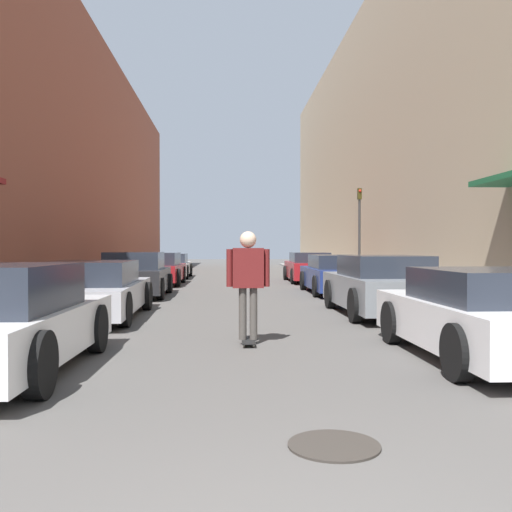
{
  "coord_description": "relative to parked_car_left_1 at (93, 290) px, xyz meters",
  "views": [
    {
      "loc": [
        -0.34,
        -1.95,
        1.5
      ],
      "look_at": [
        0.38,
        12.03,
        1.28
      ],
      "focal_mm": 40.0,
      "sensor_mm": 36.0,
      "label": 1
    }
  ],
  "objects": [
    {
      "name": "parked_car_left_1",
      "position": [
        0.0,
        0.0,
        0.0
      ],
      "size": [
        2.04,
        4.84,
        1.21
      ],
      "color": "#B7B7BC",
      "rests_on": "ground"
    },
    {
      "name": "ground",
      "position": [
        3.17,
        8.34,
        -0.59
      ],
      "size": [
        102.08,
        102.08,
        0.0
      ],
      "primitive_type": "plane",
      "color": "#4C4947"
    },
    {
      "name": "parked_car_right_1",
      "position": [
        6.25,
        0.28,
        0.05
      ],
      "size": [
        1.95,
        4.4,
        1.32
      ],
      "color": "gray",
      "rests_on": "ground"
    },
    {
      "name": "parked_car_right_0",
      "position": [
        6.31,
        -4.75,
        0.0
      ],
      "size": [
        2.0,
        4.12,
        1.21
      ],
      "color": "silver",
      "rests_on": "ground"
    },
    {
      "name": "skateboarder",
      "position": [
        3.16,
        -3.4,
        0.48
      ],
      "size": [
        0.67,
        0.78,
        1.74
      ],
      "color": "black",
      "rests_on": "ground"
    },
    {
      "name": "curb_strip_right",
      "position": [
        8.22,
        12.98,
        -0.53
      ],
      "size": [
        1.8,
        46.4,
        0.12
      ],
      "color": "gray",
      "rests_on": "ground"
    },
    {
      "name": "manhole_cover",
      "position": [
        3.63,
        -7.95,
        -0.58
      ],
      "size": [
        0.7,
        0.7,
        0.02
      ],
      "color": "#332D28",
      "rests_on": "ground"
    },
    {
      "name": "traffic_light",
      "position": [
        8.24,
        10.78,
        1.84
      ],
      "size": [
        0.16,
        0.22,
        3.78
      ],
      "color": "#2D2D2D",
      "rests_on": "curb_strip_right"
    },
    {
      "name": "parked_car_left_4",
      "position": [
        0.09,
        15.83,
        -0.01
      ],
      "size": [
        1.94,
        4.54,
        1.19
      ],
      "color": "silver",
      "rests_on": "ground"
    },
    {
      "name": "building_row_right",
      "position": [
        11.12,
        12.97,
        5.8
      ],
      "size": [
        4.9,
        46.4,
        12.78
      ],
      "color": "tan",
      "rests_on": "ground"
    },
    {
      "name": "parked_car_left_3",
      "position": [
        0.08,
        10.74,
        0.03
      ],
      "size": [
        2.0,
        4.36,
        1.28
      ],
      "color": "maroon",
      "rests_on": "ground"
    },
    {
      "name": "parked_car_left_2",
      "position": [
        0.06,
        5.31,
        0.05
      ],
      "size": [
        1.95,
        4.07,
        1.35
      ],
      "color": "#232326",
      "rests_on": "ground"
    },
    {
      "name": "parked_car_right_2",
      "position": [
        6.36,
        6.18,
        0.02
      ],
      "size": [
        1.87,
        4.7,
        1.25
      ],
      "color": "navy",
      "rests_on": "ground"
    },
    {
      "name": "building_row_left",
      "position": [
        -4.78,
        12.97,
        4.92
      ],
      "size": [
        4.9,
        46.4,
        11.03
      ],
      "color": "brown",
      "rests_on": "ground"
    },
    {
      "name": "parked_car_right_3",
      "position": [
        6.37,
        12.26,
        0.03
      ],
      "size": [
        1.85,
        4.73,
        1.28
      ],
      "color": "maroon",
      "rests_on": "ground"
    },
    {
      "name": "curb_strip_left",
      "position": [
        -1.88,
        12.98,
        -0.53
      ],
      "size": [
        1.8,
        46.4,
        0.12
      ],
      "color": "gray",
      "rests_on": "ground"
    }
  ]
}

